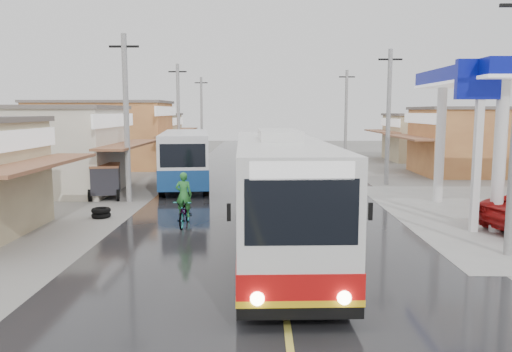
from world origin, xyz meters
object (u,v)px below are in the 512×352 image
Objects in this scene: cyclist at (185,208)px; tricycle_near at (105,179)px; second_bus at (185,158)px; coach_bus at (278,193)px; tyre_stack at (101,213)px.

tricycle_near is at bearing 130.59° from cyclist.
second_bus is 10.38m from cyclist.
second_bus is 5.41m from tricycle_near.
tricycle_near is at bearing -136.85° from second_bus.
coach_bus is 15.38× the size of tyre_stack.
tricycle_near is (-3.42, -4.14, -0.71)m from second_bus.
second_bus is at bearing 107.92° from coach_bus.
coach_bus reaches higher than tyre_stack.
second_bus is at bearing 36.81° from tricycle_near.
second_bus is (-4.99, 13.52, -0.13)m from coach_bus.
tyre_stack is (1.21, -4.56, -0.79)m from tricycle_near.
tyre_stack is at bearing 143.82° from coach_bus.
second_bus is 9.10m from tyre_stack.
second_bus is at bearing 99.98° from cyclist.
coach_bus is 5.80× the size of cyclist.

